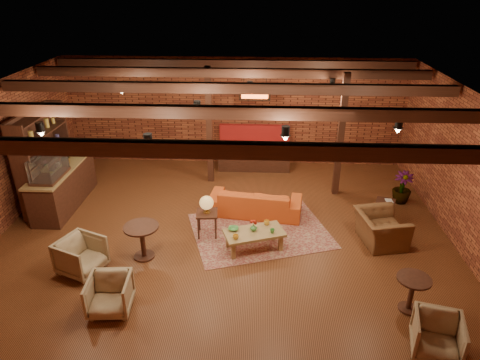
# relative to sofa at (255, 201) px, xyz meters

# --- Properties ---
(floor) EXTENTS (10.00, 10.00, 0.00)m
(floor) POSITION_rel_sofa_xyz_m (-0.69, -0.81, -0.32)
(floor) COLOR #391F0E
(floor) RESTS_ON ground
(ceiling) EXTENTS (10.00, 8.00, 0.02)m
(ceiling) POSITION_rel_sofa_xyz_m (-0.69, -0.81, 2.88)
(ceiling) COLOR black
(ceiling) RESTS_ON wall_back
(wall_back) EXTENTS (10.00, 0.02, 3.20)m
(wall_back) POSITION_rel_sofa_xyz_m (-0.69, 3.19, 1.28)
(wall_back) COLOR maroon
(wall_back) RESTS_ON ground
(wall_front) EXTENTS (10.00, 0.02, 3.20)m
(wall_front) POSITION_rel_sofa_xyz_m (-0.69, -4.81, 1.28)
(wall_front) COLOR maroon
(wall_front) RESTS_ON ground
(wall_right) EXTENTS (0.02, 8.00, 3.20)m
(wall_right) POSITION_rel_sofa_xyz_m (4.31, -0.81, 1.28)
(wall_right) COLOR maroon
(wall_right) RESTS_ON ground
(ceiling_beams) EXTENTS (9.80, 6.40, 0.22)m
(ceiling_beams) POSITION_rel_sofa_xyz_m (-0.69, -0.81, 2.76)
(ceiling_beams) COLOR black
(ceiling_beams) RESTS_ON ceiling
(ceiling_pipe) EXTENTS (9.60, 0.12, 0.12)m
(ceiling_pipe) POSITION_rel_sofa_xyz_m (-0.69, 0.79, 2.53)
(ceiling_pipe) COLOR black
(ceiling_pipe) RESTS_ON ceiling
(post_left) EXTENTS (0.16, 0.16, 3.20)m
(post_left) POSITION_rel_sofa_xyz_m (-1.29, 1.79, 1.28)
(post_left) COLOR black
(post_left) RESTS_ON ground
(post_right) EXTENTS (0.16, 0.16, 3.20)m
(post_right) POSITION_rel_sofa_xyz_m (2.11, 1.19, 1.28)
(post_right) COLOR black
(post_right) RESTS_ON ground
(service_counter) EXTENTS (0.80, 2.50, 1.60)m
(service_counter) POSITION_rel_sofa_xyz_m (-4.79, 0.19, 0.48)
(service_counter) COLOR black
(service_counter) RESTS_ON ground
(plant_counter) EXTENTS (0.35, 0.39, 0.30)m
(plant_counter) POSITION_rel_sofa_xyz_m (-4.69, 0.39, 0.90)
(plant_counter) COLOR #337F33
(plant_counter) RESTS_ON service_counter
(shelving_hutch) EXTENTS (0.52, 2.00, 2.40)m
(shelving_hutch) POSITION_rel_sofa_xyz_m (-5.19, 0.29, 0.88)
(shelving_hutch) COLOR black
(shelving_hutch) RESTS_ON ground
(banquette) EXTENTS (2.10, 0.70, 1.00)m
(banquette) POSITION_rel_sofa_xyz_m (-0.09, 2.74, 0.18)
(banquette) COLOR #A51C1B
(banquette) RESTS_ON ground
(service_sign) EXTENTS (0.86, 0.06, 0.30)m
(service_sign) POSITION_rel_sofa_xyz_m (-0.09, 2.29, 2.03)
(service_sign) COLOR #E85017
(service_sign) RESTS_ON ceiling
(ceiling_spotlights) EXTENTS (6.40, 4.40, 0.28)m
(ceiling_spotlights) POSITION_rel_sofa_xyz_m (-0.69, -0.81, 2.54)
(ceiling_spotlights) COLOR black
(ceiling_spotlights) RESTS_ON ceiling
(rug) EXTENTS (3.51, 3.06, 0.01)m
(rug) POSITION_rel_sofa_xyz_m (0.12, -0.80, -0.32)
(rug) COLOR maroon
(rug) RESTS_ON floor
(sofa) EXTENTS (2.30, 1.15, 0.65)m
(sofa) POSITION_rel_sofa_xyz_m (0.00, 0.00, 0.00)
(sofa) COLOR #C74D1B
(sofa) RESTS_ON floor
(coffee_table) EXTENTS (1.37, 0.99, 0.68)m
(coffee_table) POSITION_rel_sofa_xyz_m (-0.01, -1.52, 0.06)
(coffee_table) COLOR olive
(coffee_table) RESTS_ON floor
(side_table_lamp) EXTENTS (0.50, 0.50, 0.97)m
(side_table_lamp) POSITION_rel_sofa_xyz_m (-1.05, -1.02, 0.41)
(side_table_lamp) COLOR black
(side_table_lamp) RESTS_ON floor
(round_table_left) EXTENTS (0.71, 0.71, 0.74)m
(round_table_left) POSITION_rel_sofa_xyz_m (-2.26, -1.92, 0.18)
(round_table_left) COLOR black
(round_table_left) RESTS_ON floor
(armchair_a) EXTENTS (0.95, 0.98, 0.78)m
(armchair_a) POSITION_rel_sofa_xyz_m (-3.34, -2.44, 0.07)
(armchair_a) COLOR #B6AB8D
(armchair_a) RESTS_ON floor
(armchair_b) EXTENTS (0.76, 0.72, 0.73)m
(armchair_b) POSITION_rel_sofa_xyz_m (-2.43, -3.49, 0.04)
(armchair_b) COLOR #B6AB8D
(armchair_b) RESTS_ON floor
(armchair_right) EXTENTS (0.88, 1.17, 0.93)m
(armchair_right) POSITION_rel_sofa_xyz_m (2.72, -1.12, 0.14)
(armchair_right) COLOR brown
(armchair_right) RESTS_ON floor
(side_table_book) EXTENTS (0.55, 0.55, 0.50)m
(side_table_book) POSITION_rel_sofa_xyz_m (3.06, -0.11, 0.12)
(side_table_book) COLOR black
(side_table_book) RESTS_ON floor
(round_table_right) EXTENTS (0.57, 0.57, 0.67)m
(round_table_right) POSITION_rel_sofa_xyz_m (2.73, -3.21, 0.13)
(round_table_right) COLOR black
(round_table_right) RESTS_ON floor
(armchair_far) EXTENTS (0.84, 0.80, 0.72)m
(armchair_far) POSITION_rel_sofa_xyz_m (2.84, -4.14, 0.04)
(armchair_far) COLOR #B6AB8D
(armchair_far) RESTS_ON floor
(plant_tall) EXTENTS (1.67, 1.67, 2.49)m
(plant_tall) POSITION_rel_sofa_xyz_m (3.71, 0.77, 0.92)
(plant_tall) COLOR #4C7F4C
(plant_tall) RESTS_ON floor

